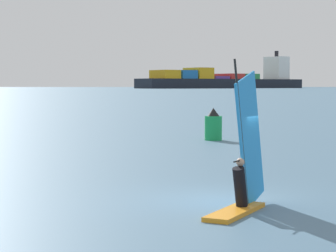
# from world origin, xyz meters

# --- Properties ---
(ground_plane) EXTENTS (4000.00, 4000.00, 0.00)m
(ground_plane) POSITION_xyz_m (0.00, 0.00, 0.00)
(ground_plane) COLOR #476B84
(windsurfer) EXTENTS (0.88, 3.57, 4.08)m
(windsurfer) POSITION_xyz_m (0.97, -1.48, 0.97)
(windsurfer) COLOR orange
(windsurfer) RESTS_ON ground_plane
(cargo_ship) EXTENTS (122.70, 171.82, 37.90)m
(cargo_ship) POSITION_xyz_m (-201.50, 594.64, 8.15)
(cargo_ship) COLOR black
(cargo_ship) RESTS_ON ground_plane
(channel_buoy) EXTENTS (1.05, 1.05, 1.96)m
(channel_buoy) POSITION_xyz_m (-7.36, 19.57, 0.87)
(channel_buoy) COLOR #19994C
(channel_buoy) RESTS_ON ground_plane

